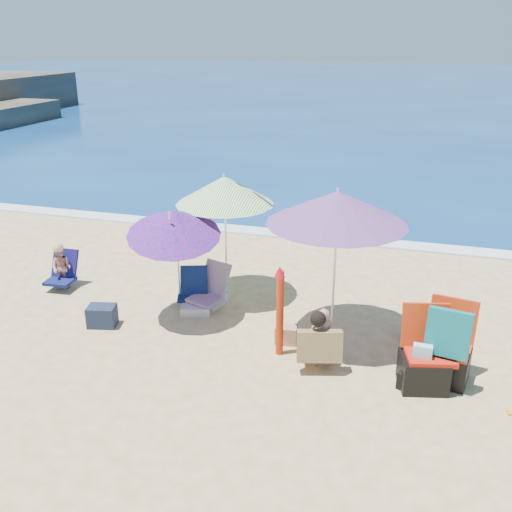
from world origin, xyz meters
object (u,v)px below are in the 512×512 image
(chair_navy, at_px, (194,299))
(person_left, at_px, (62,267))
(umbrella_turquoise, at_px, (337,208))
(person_center, at_px, (321,340))
(furled_umbrella, at_px, (280,305))
(chair_rainbow, at_px, (209,294))
(umbrella_striped, at_px, (225,190))
(camp_chair_right, at_px, (446,353))
(camp_chair_left, at_px, (424,364))
(umbrella_blue, at_px, (173,223))

(chair_navy, relative_size, person_left, 0.95)
(umbrella_turquoise, distance_m, person_center, 1.75)
(furled_umbrella, bearing_deg, person_left, 165.05)
(person_center, relative_size, person_left, 1.03)
(furled_umbrella, xyz_separation_m, chair_rainbow, (-1.45, 1.18, -0.56))
(umbrella_turquoise, bearing_deg, umbrella_striped, 155.16)
(chair_navy, bearing_deg, person_left, 177.46)
(chair_navy, xyz_separation_m, person_center, (2.22, -1.15, 0.24))
(chair_navy, distance_m, camp_chair_right, 3.89)
(umbrella_turquoise, height_order, camp_chair_left, umbrella_turquoise)
(umbrella_turquoise, height_order, chair_navy, umbrella_turquoise)
(chair_navy, relative_size, chair_rainbow, 0.96)
(chair_navy, height_order, camp_chair_right, camp_chair_right)
(umbrella_striped, height_order, furled_umbrella, umbrella_striped)
(umbrella_turquoise, distance_m, furled_umbrella, 1.50)
(camp_chair_right, bearing_deg, umbrella_blue, 171.37)
(chair_navy, distance_m, camp_chair_left, 3.70)
(camp_chair_right, bearing_deg, umbrella_striped, 155.12)
(camp_chair_left, distance_m, person_center, 1.29)
(umbrella_blue, xyz_separation_m, camp_chair_right, (3.86, -0.59, -1.15))
(chair_rainbow, bearing_deg, camp_chair_left, -22.37)
(umbrella_blue, bearing_deg, umbrella_turquoise, 3.21)
(umbrella_blue, bearing_deg, furled_umbrella, -18.50)
(umbrella_blue, height_order, person_left, umbrella_blue)
(furled_umbrella, xyz_separation_m, camp_chair_right, (2.12, -0.01, -0.36))
(camp_chair_left, bearing_deg, umbrella_blue, 167.95)
(furled_umbrella, height_order, chair_navy, furled_umbrella)
(umbrella_turquoise, distance_m, person_left, 4.94)
(umbrella_blue, relative_size, camp_chair_right, 1.77)
(furled_umbrella, bearing_deg, umbrella_turquoise, 50.57)
(camp_chair_left, distance_m, person_left, 6.10)
(umbrella_blue, xyz_separation_m, person_left, (-2.36, 0.51, -1.17))
(umbrella_turquoise, bearing_deg, person_left, 175.33)
(chair_navy, bearing_deg, umbrella_striped, 61.42)
(umbrella_turquoise, relative_size, furled_umbrella, 1.79)
(umbrella_turquoise, relative_size, chair_rainbow, 3.00)
(umbrella_turquoise, height_order, person_center, umbrella_turquoise)
(camp_chair_left, bearing_deg, person_center, 179.10)
(umbrella_turquoise, xyz_separation_m, camp_chair_left, (1.29, -0.90, -1.62))
(umbrella_striped, distance_m, furled_umbrella, 2.31)
(umbrella_turquoise, distance_m, camp_chair_left, 2.26)
(chair_navy, distance_m, person_left, 2.47)
(furled_umbrella, xyz_separation_m, person_left, (-4.09, 1.09, -0.37))
(umbrella_turquoise, height_order, umbrella_striped, umbrella_turquoise)
(umbrella_turquoise, distance_m, umbrella_blue, 2.35)
(chair_navy, xyz_separation_m, camp_chair_right, (3.76, -0.99, 0.22))
(chair_navy, xyz_separation_m, chair_rainbow, (0.18, 0.20, 0.02))
(person_center, bearing_deg, furled_umbrella, 163.87)
(person_center, bearing_deg, camp_chair_left, -0.90)
(umbrella_blue, relative_size, camp_chair_left, 1.88)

